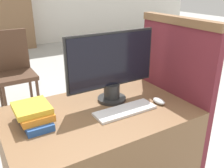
# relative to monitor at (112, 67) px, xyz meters

# --- Properties ---
(desk) EXTENTS (1.14, 0.74, 0.75)m
(desk) POSITION_rel_monitor_xyz_m (-0.15, -0.09, -0.61)
(desk) COLOR brown
(desk) RESTS_ON ground_plane
(carrel_divider) EXTENTS (0.07, 0.68, 1.29)m
(carrel_divider) POSITION_rel_monitor_xyz_m (0.44, -0.12, -0.34)
(carrel_divider) COLOR maroon
(carrel_divider) RESTS_ON ground_plane
(monitor) EXTENTS (0.62, 0.19, 0.46)m
(monitor) POSITION_rel_monitor_xyz_m (0.00, 0.00, 0.00)
(monitor) COLOR #282828
(monitor) RESTS_ON desk
(keyboard) EXTENTS (0.39, 0.13, 0.02)m
(keyboard) POSITION_rel_monitor_xyz_m (-0.01, -0.18, -0.23)
(keyboard) COLOR white
(keyboard) RESTS_ON desk
(mouse) EXTENTS (0.05, 0.10, 0.03)m
(mouse) POSITION_rel_monitor_xyz_m (0.24, -0.20, -0.22)
(mouse) COLOR silver
(mouse) RESTS_ON desk
(book_stack) EXTENTS (0.19, 0.27, 0.11)m
(book_stack) POSITION_rel_monitor_xyz_m (-0.52, -0.03, -0.18)
(book_stack) COLOR #285199
(book_stack) RESTS_ON desk
(far_chair) EXTENTS (0.44, 0.44, 0.96)m
(far_chair) POSITION_rel_monitor_xyz_m (-0.32, 1.81, -0.46)
(far_chair) COLOR #4C3323
(far_chair) RESTS_ON ground_plane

